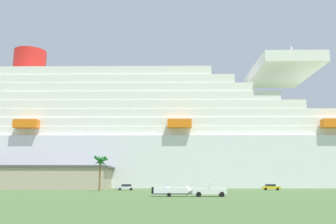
{
  "coord_description": "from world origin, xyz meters",
  "views": [
    {
      "loc": [
        -4.94,
        -85.28,
        2.72
      ],
      "look_at": [
        -3.5,
        23.7,
        22.61
      ],
      "focal_mm": 39.81,
      "sensor_mm": 36.0,
      "label": 1
    }
  ],
  "objects_px": {
    "cruise_ship": "(109,141)",
    "palm_tree": "(100,163)",
    "pickup_truck": "(211,190)",
    "small_boat_on_trailer": "(175,191)",
    "parked_car_yellow_taxi": "(271,187)",
    "parked_car_silver_sedan": "(126,187)"
  },
  "relations": [
    {
      "from": "cruise_ship",
      "to": "parked_car_yellow_taxi",
      "type": "height_order",
      "value": "cruise_ship"
    },
    {
      "from": "palm_tree",
      "to": "pickup_truck",
      "type": "bearing_deg",
      "value": -51.95
    },
    {
      "from": "pickup_truck",
      "to": "parked_car_yellow_taxi",
      "type": "xyz_separation_m",
      "value": [
        21.09,
        38.7,
        -0.21
      ]
    },
    {
      "from": "palm_tree",
      "to": "parked_car_silver_sedan",
      "type": "distance_m",
      "value": 11.24
    },
    {
      "from": "parked_car_yellow_taxi",
      "to": "palm_tree",
      "type": "bearing_deg",
      "value": -168.62
    },
    {
      "from": "small_boat_on_trailer",
      "to": "parked_car_yellow_taxi",
      "type": "height_order",
      "value": "small_boat_on_trailer"
    },
    {
      "from": "pickup_truck",
      "to": "palm_tree",
      "type": "height_order",
      "value": "palm_tree"
    },
    {
      "from": "small_boat_on_trailer",
      "to": "parked_car_yellow_taxi",
      "type": "relative_size",
      "value": 1.58
    },
    {
      "from": "cruise_ship",
      "to": "parked_car_yellow_taxi",
      "type": "xyz_separation_m",
      "value": [
        49.64,
        -39.66,
        -16.48
      ]
    },
    {
      "from": "palm_tree",
      "to": "parked_car_yellow_taxi",
      "type": "distance_m",
      "value": 45.68
    },
    {
      "from": "palm_tree",
      "to": "cruise_ship",
      "type": "bearing_deg",
      "value": 96.18
    },
    {
      "from": "small_boat_on_trailer",
      "to": "palm_tree",
      "type": "height_order",
      "value": "palm_tree"
    },
    {
      "from": "small_boat_on_trailer",
      "to": "palm_tree",
      "type": "bearing_deg",
      "value": 120.36
    },
    {
      "from": "parked_car_silver_sedan",
      "to": "pickup_truck",
      "type": "bearing_deg",
      "value": -64.64
    },
    {
      "from": "pickup_truck",
      "to": "parked_car_silver_sedan",
      "type": "height_order",
      "value": "pickup_truck"
    },
    {
      "from": "small_boat_on_trailer",
      "to": "parked_car_yellow_taxi",
      "type": "xyz_separation_m",
      "value": [
        27.03,
        38.56,
        -0.13
      ]
    },
    {
      "from": "pickup_truck",
      "to": "palm_tree",
      "type": "bearing_deg",
      "value": 128.05
    },
    {
      "from": "cruise_ship",
      "to": "palm_tree",
      "type": "relative_size",
      "value": 30.49
    },
    {
      "from": "small_boat_on_trailer",
      "to": "pickup_truck",
      "type": "bearing_deg",
      "value": -1.32
    },
    {
      "from": "cruise_ship",
      "to": "palm_tree",
      "type": "height_order",
      "value": "cruise_ship"
    },
    {
      "from": "pickup_truck",
      "to": "parked_car_silver_sedan",
      "type": "relative_size",
      "value": 1.19
    },
    {
      "from": "small_boat_on_trailer",
      "to": "palm_tree",
      "type": "distance_m",
      "value": 34.84
    }
  ]
}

